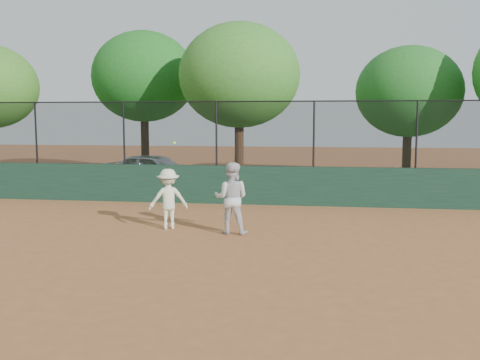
# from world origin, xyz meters

# --- Properties ---
(ground) EXTENTS (80.00, 80.00, 0.00)m
(ground) POSITION_xyz_m (0.00, 0.00, 0.00)
(ground) COLOR #A36134
(ground) RESTS_ON ground
(back_wall) EXTENTS (26.00, 0.20, 1.20)m
(back_wall) POSITION_xyz_m (0.00, 6.00, 0.60)
(back_wall) COLOR #1A3A28
(back_wall) RESTS_ON ground
(grass_strip) EXTENTS (36.00, 12.00, 0.01)m
(grass_strip) POSITION_xyz_m (0.00, 12.00, 0.00)
(grass_strip) COLOR #31561B
(grass_strip) RESTS_ON ground
(parked_car) EXTENTS (4.26, 2.52, 1.36)m
(parked_car) POSITION_xyz_m (-3.45, 9.04, 0.68)
(parked_car) COLOR #B5BAC0
(parked_car) RESTS_ON ground
(player_second) EXTENTS (0.82, 0.64, 1.67)m
(player_second) POSITION_xyz_m (0.67, 1.71, 0.83)
(player_second) COLOR silver
(player_second) RESTS_ON ground
(player_main) EXTENTS (1.08, 0.86, 2.13)m
(player_main) POSITION_xyz_m (-0.93, 2.05, 0.73)
(player_main) COLOR beige
(player_main) RESTS_ON ground
(fence_assembly) EXTENTS (26.00, 0.06, 2.00)m
(fence_assembly) POSITION_xyz_m (-0.03, 6.00, 2.24)
(fence_assembly) COLOR black
(fence_assembly) RESTS_ON back_wall
(tree_1) EXTENTS (4.63, 4.21, 6.50)m
(tree_1) POSITION_xyz_m (-5.08, 12.83, 4.49)
(tree_1) COLOR #3C2614
(tree_1) RESTS_ON ground
(tree_2) EXTENTS (4.69, 4.27, 6.34)m
(tree_2) POSITION_xyz_m (-0.43, 10.39, 4.30)
(tree_2) COLOR #482D19
(tree_2) RESTS_ON ground
(tree_3) EXTENTS (4.27, 3.88, 5.59)m
(tree_3) POSITION_xyz_m (6.24, 12.37, 3.73)
(tree_3) COLOR #382412
(tree_3) RESTS_ON ground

